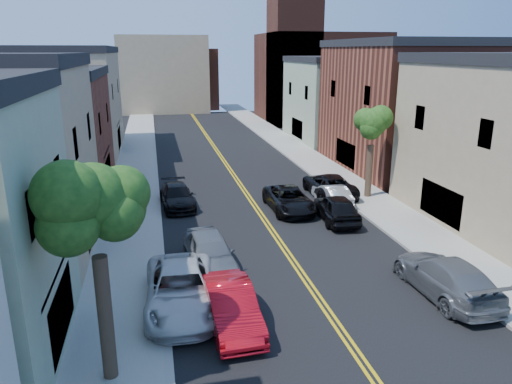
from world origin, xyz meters
TOP-DOWN VIEW (x-y plane):
  - sidewalk_left at (-7.90, 40.00)m, footprint 3.20×100.00m
  - sidewalk_right at (7.90, 40.00)m, footprint 3.20×100.00m
  - curb_left at (-6.15, 40.00)m, footprint 0.30×100.00m
  - curb_right at (6.15, 40.00)m, footprint 0.30×100.00m
  - bldg_left_brick at (-14.00, 36.00)m, footprint 9.00×12.00m
  - bldg_left_tan_far at (-14.00, 50.00)m, footprint 9.00×16.00m
  - bldg_right_brick at (14.00, 38.00)m, footprint 9.00×14.00m
  - bldg_right_palegrn at (14.00, 52.00)m, footprint 9.00×12.00m
  - church at (16.33, 67.07)m, footprint 16.20×14.20m
  - backdrop_left at (-4.00, 82.00)m, footprint 14.00×8.00m
  - backdrop_center at (0.00, 86.00)m, footprint 10.00×8.00m
  - tree_left_mid at (-7.88, 14.01)m, footprint 5.20×5.20m
  - tree_right_far at (7.92, 30.01)m, footprint 4.40×4.40m
  - red_sedan at (-3.80, 16.27)m, footprint 1.84×4.79m
  - white_pickup at (-5.50, 17.86)m, footprint 2.91×5.98m
  - grey_car_left at (-3.99, 21.05)m, footprint 2.40×5.17m
  - black_car_left at (-4.92, 30.82)m, footprint 2.28×4.98m
  - grey_car_right at (5.20, 16.67)m, footprint 2.39×5.64m
  - black_car_right at (4.11, 26.11)m, footprint 2.28×4.86m
  - silver_car_right at (5.00, 29.17)m, footprint 1.50×4.11m
  - dark_car_right_far at (5.50, 31.10)m, footprint 2.73×5.70m
  - black_suv_lane at (1.91, 28.54)m, footprint 2.48×5.27m

SIDE VIEW (x-z plane):
  - sidewalk_left at x=-7.90m, z-range 0.00..0.15m
  - sidewalk_right at x=7.90m, z-range 0.00..0.15m
  - curb_left at x=-6.15m, z-range 0.00..0.15m
  - curb_right at x=6.15m, z-range 0.00..0.15m
  - silver_car_right at x=5.00m, z-range 0.00..1.35m
  - black_car_left at x=-4.92m, z-range 0.00..1.41m
  - black_suv_lane at x=1.91m, z-range 0.00..1.45m
  - red_sedan at x=-3.80m, z-range 0.00..1.56m
  - dark_car_right_far at x=5.50m, z-range 0.00..1.57m
  - black_car_right at x=4.11m, z-range 0.00..1.61m
  - grey_car_right at x=5.20m, z-range 0.00..1.62m
  - white_pickup at x=-5.50m, z-range 0.00..1.64m
  - grey_car_left at x=-3.99m, z-range 0.00..1.72m
  - bldg_left_brick at x=-14.00m, z-range 0.00..8.00m
  - bldg_right_palegrn at x=14.00m, z-range 0.00..8.50m
  - bldg_left_tan_far at x=-14.00m, z-range 0.00..9.50m
  - bldg_right_brick at x=14.00m, z-range 0.00..10.00m
  - backdrop_center at x=0.00m, z-range 0.00..10.00m
  - tree_right_far at x=7.92m, z-range 1.74..9.77m
  - backdrop_left at x=-4.00m, z-range 0.00..12.00m
  - tree_left_mid at x=-7.88m, z-range 1.94..11.23m
  - church at x=16.33m, z-range -4.06..18.54m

